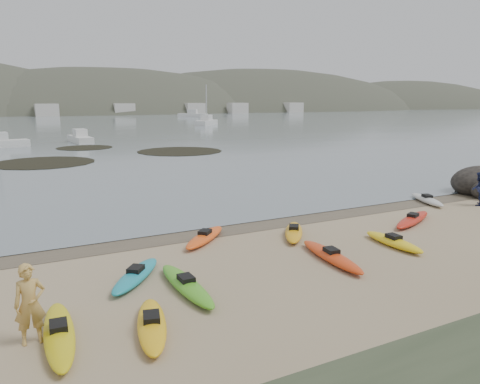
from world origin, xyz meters
TOP-DOWN VIEW (x-y plane):
  - ground at (0.00, 0.00)m, footprint 600.00×600.00m
  - wet_sand at (0.00, -0.30)m, footprint 60.00×60.00m
  - water at (0.00, 300.00)m, footprint 1200.00×1200.00m
  - kayaks at (-0.47, -4.55)m, footprint 21.22×10.21m
  - person_west at (-9.18, -7.02)m, footprint 0.72×0.48m
  - person_east at (13.05, -2.51)m, footprint 1.09×1.00m
  - kelp_mats at (0.97, 29.78)m, footprint 22.89×19.13m
  - moored_boats at (4.04, 83.26)m, footprint 98.61×80.91m
  - far_hills at (39.38, 193.97)m, footprint 550.00×135.00m
  - far_town at (6.00, 145.00)m, footprint 199.00×5.00m

SIDE VIEW (x-z plane):
  - far_hills at x=39.38m, z-range -55.93..24.07m
  - ground at x=0.00m, z-range 0.00..0.00m
  - wet_sand at x=0.00m, z-range 0.00..0.00m
  - water at x=0.00m, z-range 0.01..0.01m
  - kelp_mats at x=0.97m, z-range 0.01..0.05m
  - kayaks at x=-0.47m, z-range 0.00..0.34m
  - moored_boats at x=4.04m, z-range -0.07..1.25m
  - person_east at x=13.05m, z-range 0.00..1.81m
  - person_west at x=-9.18m, z-range 0.00..1.93m
  - far_town at x=6.00m, z-range 0.00..4.00m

